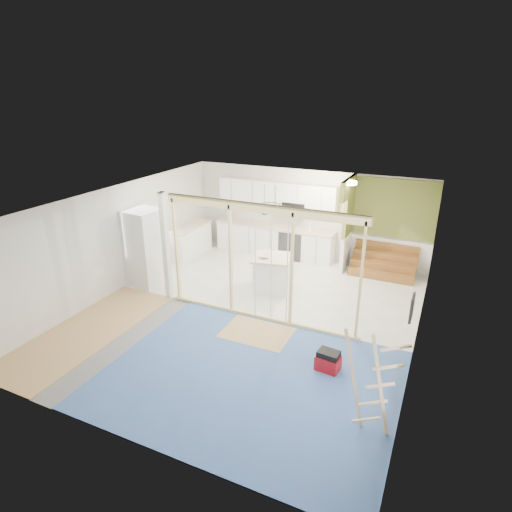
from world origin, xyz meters
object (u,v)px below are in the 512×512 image
at_px(fridge, 145,248).
at_px(toolbox, 328,361).
at_px(ladder, 370,384).
at_px(island, 272,274).

xyz_separation_m(fridge, toolbox, (5.27, -1.64, -0.80)).
xyz_separation_m(toolbox, ladder, (0.91, -1.22, 0.68)).
xyz_separation_m(fridge, island, (3.08, 0.98, -0.54)).
bearing_deg(island, fridge, -175.44).
distance_m(toolbox, ladder, 1.66).
bearing_deg(fridge, toolbox, -12.35).
bearing_deg(fridge, island, 22.60).
height_order(fridge, island, fridge).
xyz_separation_m(island, toolbox, (2.19, -2.62, -0.26)).
bearing_deg(island, ladder, -64.19).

